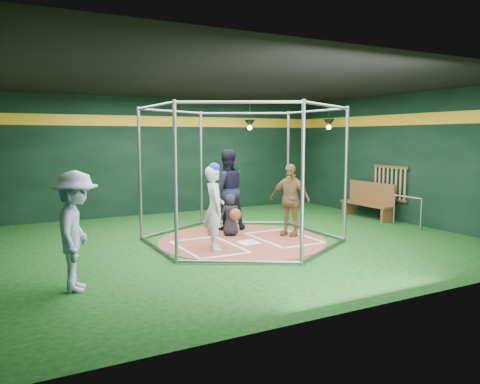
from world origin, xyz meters
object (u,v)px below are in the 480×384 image
dugout_bench (369,200)px  umpire (227,190)px  batter_figure (214,206)px  visitor_leopard (290,200)px

dugout_bench → umpire: bearing=174.6°
batter_figure → visitor_leopard: (2.15, 0.41, -0.04)m
visitor_leopard → umpire: umpire is taller
umpire → dugout_bench: (4.37, -0.41, -0.49)m
visitor_leopard → batter_figure: bearing=-112.6°
batter_figure → visitor_leopard: bearing=10.8°
batter_figure → umpire: umpire is taller
visitor_leopard → umpire: bearing=-176.8°
umpire → visitor_leopard: bearing=141.0°
batter_figure → umpire: (1.15, 1.76, 0.12)m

